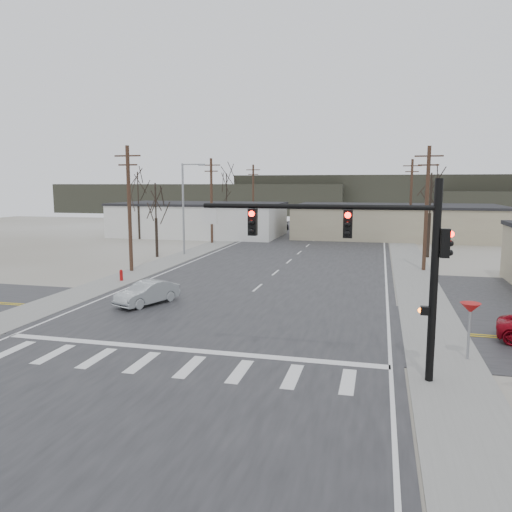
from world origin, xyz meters
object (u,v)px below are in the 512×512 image
(car_far_b, at_px, (282,224))
(traffic_signal_mast, at_px, (379,251))
(fire_hydrant, at_px, (121,275))
(car_far_a, at_px, (322,229))
(sedan_crossing, at_px, (147,293))

(car_far_b, bearing_deg, traffic_signal_mast, -90.05)
(fire_hydrant, height_order, car_far_a, car_far_a)
(fire_hydrant, distance_m, sedan_crossing, 7.92)
(sedan_crossing, distance_m, car_far_a, 42.73)
(fire_hydrant, distance_m, car_far_a, 37.77)
(traffic_signal_mast, height_order, car_far_a, traffic_signal_mast)
(fire_hydrant, relative_size, car_far_b, 0.19)
(traffic_signal_mast, xyz_separation_m, car_far_a, (-7.66, 50.50, -3.82))
(traffic_signal_mast, relative_size, sedan_crossing, 2.20)
(fire_hydrant, bearing_deg, traffic_signal_mast, -38.13)
(sedan_crossing, height_order, car_far_b, car_far_b)
(fire_hydrant, height_order, car_far_b, car_far_b)
(traffic_signal_mast, bearing_deg, car_far_a, 98.63)
(fire_hydrant, height_order, sedan_crossing, sedan_crossing)
(car_far_b, bearing_deg, sedan_crossing, -102.19)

